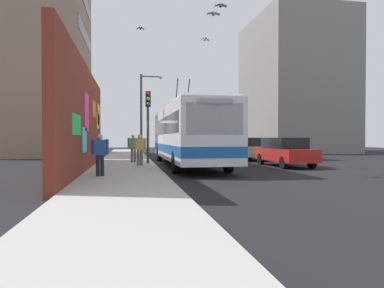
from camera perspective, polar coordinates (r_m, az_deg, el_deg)
name	(u,v)px	position (r m, az deg, el deg)	size (l,w,h in m)	color
ground_plane	(153,165)	(20.02, -6.41, -3.47)	(80.00, 80.00, 0.00)	black
sidewalk_slab	(125,164)	(19.96, -11.01, -3.28)	(48.00, 3.20, 0.15)	#ADA8A0
graffiti_wall	(85,120)	(16.14, -17.38, 3.84)	(14.16, 0.32, 4.73)	maroon
building_far_left	(39,40)	(34.61, -24.05, 15.50)	(10.76, 7.94, 20.58)	gray
building_far_right	(294,86)	(40.94, 16.58, 9.21)	(11.72, 9.25, 14.91)	gray
city_bus	(187,133)	(19.12, -0.80, 1.80)	(12.46, 2.66, 5.06)	silver
parked_car_red	(284,151)	(19.52, 15.07, -1.16)	(4.55, 1.75, 1.58)	#B21E19
parked_car_champagne	(248,148)	(24.90, 9.26, -0.69)	(4.92, 1.77, 1.58)	#C6B793
pedestrian_at_curb	(140,147)	(17.88, -8.65, -0.52)	(0.22, 0.65, 1.61)	#595960
pedestrian_near_wall	(100,152)	(13.08, -15.02, -1.23)	(0.22, 0.64, 1.55)	#1E1E2D
pedestrian_midblock	(133,146)	(20.25, -9.70, -0.29)	(0.22, 0.66, 1.64)	#595960
traffic_light	(148,115)	(19.22, -7.31, 4.85)	(0.49, 0.28, 4.00)	#2D382D
street_lamp	(144,109)	(26.52, -7.99, 5.73)	(0.44, 1.71, 6.26)	#4C4C51
flying_pigeons	(188,16)	(19.38, -0.65, 20.49)	(9.98, 3.86, 3.34)	slate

